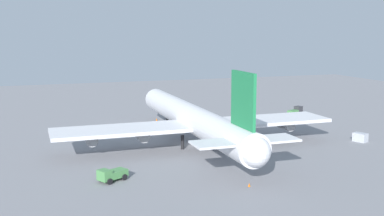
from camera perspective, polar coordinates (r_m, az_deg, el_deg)
ground_plane at (r=103.38m, az=-0.00°, el=-4.40°), size 260.83×260.83×0.00m
cargo_airplane at (r=101.72m, az=0.09°, el=-1.34°), size 65.21×59.09×17.87m
baggage_tug at (r=79.87m, az=-9.56°, el=-7.82°), size 4.31×5.39×2.22m
fuel_truck at (r=141.71m, az=12.27°, el=-0.36°), size 3.77×5.53×2.53m
cargo_container_fore at (r=112.42m, az=19.43°, el=-3.31°), size 3.43×2.87×1.94m
safety_cone_nose at (r=130.75m, az=-4.24°, el=-1.37°), size 0.49×0.49×0.69m
safety_cone_tail at (r=76.98m, az=6.84°, el=-9.09°), size 0.40×0.40×0.57m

